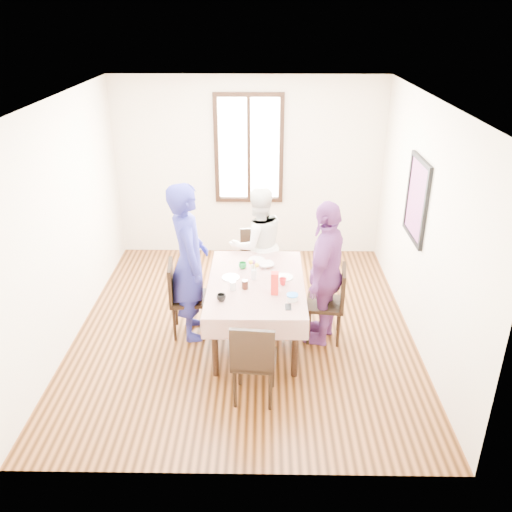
# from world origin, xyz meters

# --- Properties ---
(ground) EXTENTS (4.50, 4.50, 0.00)m
(ground) POSITION_xyz_m (0.00, 0.00, 0.00)
(ground) COLOR black
(ground) RESTS_ON ground
(back_wall) EXTENTS (4.00, 0.00, 4.00)m
(back_wall) POSITION_xyz_m (0.00, 2.25, 1.35)
(back_wall) COLOR beige
(back_wall) RESTS_ON ground
(right_wall) EXTENTS (0.00, 4.50, 4.50)m
(right_wall) POSITION_xyz_m (2.00, 0.00, 1.35)
(right_wall) COLOR beige
(right_wall) RESTS_ON ground
(window_frame) EXTENTS (1.02, 0.06, 1.62)m
(window_frame) POSITION_xyz_m (0.00, 2.23, 1.65)
(window_frame) COLOR black
(window_frame) RESTS_ON back_wall
(window_pane) EXTENTS (0.90, 0.02, 1.50)m
(window_pane) POSITION_xyz_m (0.00, 2.24, 1.65)
(window_pane) COLOR white
(window_pane) RESTS_ON back_wall
(art_poster) EXTENTS (0.04, 0.76, 0.96)m
(art_poster) POSITION_xyz_m (1.98, 0.30, 1.55)
(art_poster) COLOR red
(art_poster) RESTS_ON right_wall
(dining_table) EXTENTS (0.95, 1.49, 0.75)m
(dining_table) POSITION_xyz_m (0.15, -0.24, 0.38)
(dining_table) COLOR black
(dining_table) RESTS_ON ground
(tablecloth) EXTENTS (1.07, 1.61, 0.01)m
(tablecloth) POSITION_xyz_m (0.15, -0.24, 0.76)
(tablecloth) COLOR #590B01
(tablecloth) RESTS_ON dining_table
(chair_left) EXTENTS (0.46, 0.46, 0.91)m
(chair_left) POSITION_xyz_m (-0.65, -0.10, 0.46)
(chair_left) COLOR black
(chair_left) RESTS_ON ground
(chair_right) EXTENTS (0.47, 0.47, 0.91)m
(chair_right) POSITION_xyz_m (0.94, -0.20, 0.46)
(chair_right) COLOR black
(chair_right) RESTS_ON ground
(chair_far) EXTENTS (0.46, 0.46, 0.91)m
(chair_far) POSITION_xyz_m (0.15, 0.78, 0.46)
(chair_far) COLOR black
(chair_far) RESTS_ON ground
(chair_near) EXTENTS (0.46, 0.46, 0.91)m
(chair_near) POSITION_xyz_m (0.15, -1.27, 0.46)
(chair_near) COLOR black
(chair_near) RESTS_ON ground
(person_left) EXTENTS (0.59, 0.76, 1.86)m
(person_left) POSITION_xyz_m (-0.63, -0.10, 0.93)
(person_left) COLOR navy
(person_left) RESTS_ON ground
(person_far) EXTENTS (0.91, 0.81, 1.54)m
(person_far) POSITION_xyz_m (0.15, 0.76, 0.77)
(person_far) COLOR white
(person_far) RESTS_ON ground
(person_right) EXTENTS (0.76, 1.08, 1.70)m
(person_right) POSITION_xyz_m (0.92, -0.20, 0.85)
(person_right) COLOR #74367C
(person_right) RESTS_ON ground
(mug_black) EXTENTS (0.10, 0.10, 0.08)m
(mug_black) POSITION_xyz_m (-0.21, -0.68, 0.80)
(mug_black) COLOR black
(mug_black) RESTS_ON tablecloth
(mug_flag) EXTENTS (0.12, 0.12, 0.08)m
(mug_flag) POSITION_xyz_m (0.44, -0.32, 0.80)
(mug_flag) COLOR red
(mug_flag) RESTS_ON tablecloth
(mug_green) EXTENTS (0.13, 0.13, 0.08)m
(mug_green) POSITION_xyz_m (-0.02, 0.08, 0.80)
(mug_green) COLOR #0C7226
(mug_green) RESTS_ON tablecloth
(serving_bowl) EXTENTS (0.22, 0.22, 0.05)m
(serving_bowl) POSITION_xyz_m (0.26, 0.13, 0.78)
(serving_bowl) COLOR white
(serving_bowl) RESTS_ON tablecloth
(juice_carton) EXTENTS (0.08, 0.08, 0.25)m
(juice_carton) POSITION_xyz_m (0.35, -0.52, 0.89)
(juice_carton) COLOR red
(juice_carton) RESTS_ON tablecloth
(butter_tub) EXTENTS (0.12, 0.12, 0.06)m
(butter_tub) POSITION_xyz_m (0.53, -0.66, 0.79)
(butter_tub) COLOR white
(butter_tub) RESTS_ON tablecloth
(jam_jar) EXTENTS (0.07, 0.07, 0.10)m
(jam_jar) POSITION_xyz_m (0.03, -0.41, 0.81)
(jam_jar) COLOR black
(jam_jar) RESTS_ON tablecloth
(drinking_glass) EXTENTS (0.07, 0.07, 0.10)m
(drinking_glass) POSITION_xyz_m (-0.10, -0.44, 0.81)
(drinking_glass) COLOR silver
(drinking_glass) RESTS_ON tablecloth
(smartphone) EXTENTS (0.06, 0.13, 0.01)m
(smartphone) POSITION_xyz_m (0.48, -0.80, 0.77)
(smartphone) COLOR black
(smartphone) RESTS_ON tablecloth
(flower_vase) EXTENTS (0.06, 0.06, 0.12)m
(flower_vase) POSITION_xyz_m (0.12, -0.19, 0.82)
(flower_vase) COLOR silver
(flower_vase) RESTS_ON tablecloth
(plate_left) EXTENTS (0.20, 0.20, 0.01)m
(plate_left) POSITION_xyz_m (-0.14, -0.17, 0.77)
(plate_left) COLOR white
(plate_left) RESTS_ON tablecloth
(plate_right) EXTENTS (0.20, 0.20, 0.01)m
(plate_right) POSITION_xyz_m (0.46, -0.15, 0.77)
(plate_right) COLOR white
(plate_right) RESTS_ON tablecloth
(plate_far) EXTENTS (0.20, 0.20, 0.01)m
(plate_far) POSITION_xyz_m (0.14, 0.31, 0.77)
(plate_far) COLOR white
(plate_far) RESTS_ON tablecloth
(butter_lid) EXTENTS (0.12, 0.12, 0.01)m
(butter_lid) POSITION_xyz_m (0.53, -0.66, 0.83)
(butter_lid) COLOR blue
(butter_lid) RESTS_ON butter_tub
(flower_bunch) EXTENTS (0.09, 0.09, 0.10)m
(flower_bunch) POSITION_xyz_m (0.12, -0.19, 0.93)
(flower_bunch) COLOR yellow
(flower_bunch) RESTS_ON flower_vase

